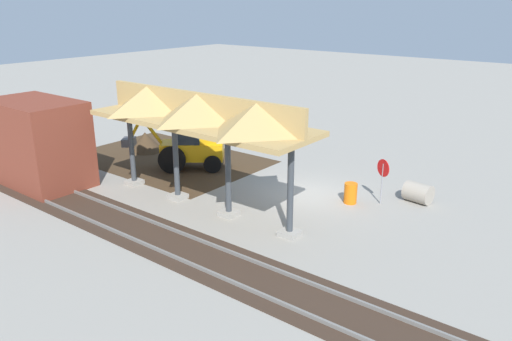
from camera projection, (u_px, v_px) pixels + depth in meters
ground_plane at (308, 195)px, 22.62m from camera, size 120.00×120.00×0.00m
dirt_work_zone at (168, 159)px, 27.73m from camera, size 10.49×7.00×0.01m
platform_canopy at (199, 111)px, 19.98m from camera, size 10.20×3.20×4.90m
rail_tracks at (197, 254)px, 17.27m from camera, size 60.00×2.58×0.15m
stop_sign at (383, 172)px, 21.19m from camera, size 0.69×0.37×2.00m
backhoe at (189, 145)px, 25.78m from camera, size 4.75×4.10×2.82m
dirt_mound at (146, 151)px, 29.28m from camera, size 3.96×3.96×2.23m
concrete_pipe at (418, 193)px, 21.67m from camera, size 1.23×1.02×0.88m
brick_utility_building at (38, 143)px, 23.47m from camera, size 4.85×2.93×4.01m
traffic_barrel at (351, 193)px, 21.56m from camera, size 0.56×0.56×0.90m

